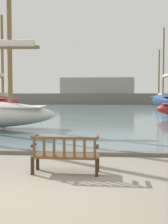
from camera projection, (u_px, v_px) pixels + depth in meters
name	position (u px, v px, depth m)	size (l,w,h in m)	color
ground_plane	(28.00, 199.00, 5.12)	(160.00, 160.00, 0.00)	gray
harbor_water	(98.00, 106.00, 48.90)	(100.00, 80.00, 0.08)	slate
quay_edge_kerb	(62.00, 153.00, 8.95)	(40.00, 0.30, 0.12)	#675F54
park_bench	(66.00, 154.00, 6.76)	(1.61, 0.56, 0.92)	#322113
sailboat_mid_port	(2.00, 101.00, 36.49)	(4.16, 11.36, 12.18)	maroon
sailboat_mid_starboard	(163.00, 99.00, 44.07)	(2.95, 11.11, 12.39)	navy
far_breakwater	(99.00, 95.00, 57.24)	(43.91, 2.40, 5.50)	slate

